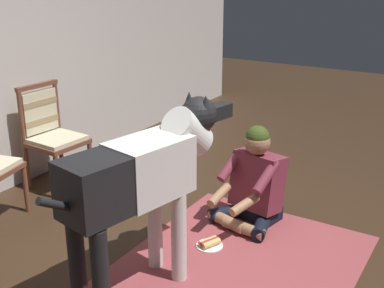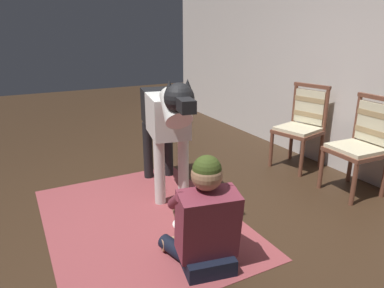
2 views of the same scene
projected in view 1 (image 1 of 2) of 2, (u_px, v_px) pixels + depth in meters
ground_plane at (243, 264)px, 3.59m from camera, size 14.78×14.78×0.00m
area_rug at (231, 273)px, 3.48m from camera, size 2.08×1.55×0.01m
dining_chair_right_of_pair at (50, 131)px, 4.73m from camera, size 0.48×0.49×0.98m
person_sitting_on_floor at (254, 184)px, 4.08m from camera, size 0.68×0.57×0.83m
large_dog at (143, 176)px, 3.10m from camera, size 1.53×0.49×1.22m
hot_dog_on_plate at (210, 243)px, 3.81m from camera, size 0.20×0.20×0.06m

